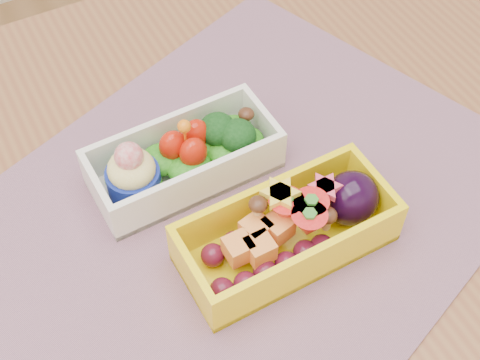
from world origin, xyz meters
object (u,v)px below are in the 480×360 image
placemat (235,212)px  bento_white (183,159)px  table (234,297)px  bento_yellow (291,230)px

placemat → bento_white: 0.07m
placemat → table: bearing=-120.9°
table → bento_white: (-0.01, 0.09, 0.13)m
table → bento_white: 0.16m
bento_white → bento_yellow: (0.05, -0.12, 0.00)m
table → bento_white: bearing=93.2°
placemat → bento_yellow: 0.07m
bento_white → bento_yellow: bento_white is taller
table → bento_yellow: size_ratio=6.28×
table → placemat: placemat is taller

